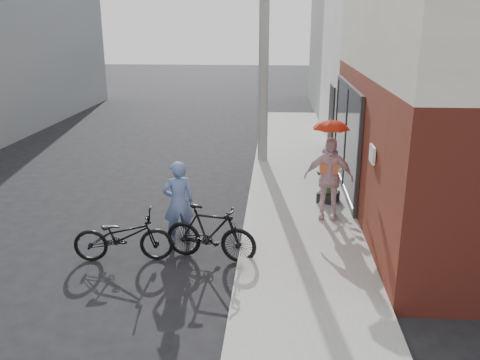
# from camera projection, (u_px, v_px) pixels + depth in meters

# --- Properties ---
(ground) EXTENTS (80.00, 80.00, 0.00)m
(ground) POSITION_uv_depth(u_px,v_px,m) (193.00, 249.00, 9.35)
(ground) COLOR black
(ground) RESTS_ON ground
(sidewalk) EXTENTS (2.20, 24.00, 0.12)m
(sidewalk) POSITION_uv_depth(u_px,v_px,m) (302.00, 211.00, 11.09)
(sidewalk) COLOR gray
(sidewalk) RESTS_ON ground
(curb) EXTENTS (0.12, 24.00, 0.12)m
(curb) POSITION_uv_depth(u_px,v_px,m) (249.00, 209.00, 11.17)
(curb) COLOR #9E9E99
(curb) RESTS_ON ground
(plaster_building) EXTENTS (8.00, 6.00, 7.00)m
(plaster_building) POSITION_uv_depth(u_px,v_px,m) (456.00, 37.00, 16.36)
(plaster_building) COLOR white
(plaster_building) RESTS_ON ground
(east_building_far) EXTENTS (8.00, 8.00, 7.00)m
(east_building_far) POSITION_uv_depth(u_px,v_px,m) (404.00, 32.00, 23.01)
(east_building_far) COLOR gray
(east_building_far) RESTS_ON ground
(utility_pole) EXTENTS (0.28, 0.28, 7.00)m
(utility_pole) POSITION_uv_depth(u_px,v_px,m) (264.00, 40.00, 13.93)
(utility_pole) COLOR #9E9E99
(utility_pole) RESTS_ON ground
(officer) EXTENTS (0.68, 0.57, 1.60)m
(officer) POSITION_uv_depth(u_px,v_px,m) (178.00, 203.00, 9.42)
(officer) COLOR #657CB5
(officer) RESTS_ON ground
(bike_left) EXTENTS (1.78, 0.80, 0.91)m
(bike_left) POSITION_uv_depth(u_px,v_px,m) (123.00, 236.00, 8.81)
(bike_left) COLOR black
(bike_left) RESTS_ON ground
(bike_right) EXTENTS (1.72, 0.80, 1.00)m
(bike_right) POSITION_uv_depth(u_px,v_px,m) (211.00, 233.00, 8.84)
(bike_right) COLOR black
(bike_right) RESTS_ON ground
(kimono_woman) EXTENTS (1.02, 0.49, 1.70)m
(kimono_woman) POSITION_uv_depth(u_px,v_px,m) (328.00, 178.00, 10.30)
(kimono_woman) COLOR beige
(kimono_woman) RESTS_ON sidewalk
(parasol) EXTENTS (0.71, 0.71, 0.63)m
(parasol) POSITION_uv_depth(u_px,v_px,m) (332.00, 122.00, 9.95)
(parasol) COLOR red
(parasol) RESTS_ON kimono_woman
(planter) EXTENTS (0.55, 0.55, 0.22)m
(planter) POSITION_uv_depth(u_px,v_px,m) (328.00, 197.00, 11.44)
(planter) COLOR black
(planter) RESTS_ON sidewalk
(potted_plant) EXTENTS (0.60, 0.52, 0.66)m
(potted_plant) POSITION_uv_depth(u_px,v_px,m) (329.00, 178.00, 11.31)
(potted_plant) COLOR #376E2C
(potted_plant) RESTS_ON planter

